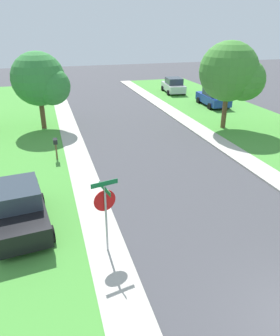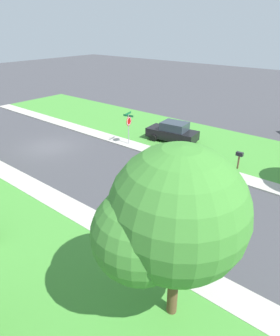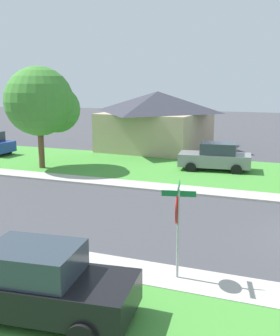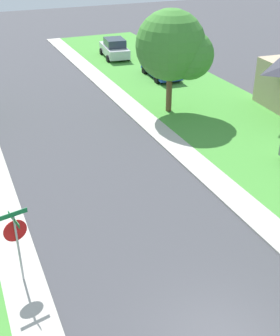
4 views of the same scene
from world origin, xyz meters
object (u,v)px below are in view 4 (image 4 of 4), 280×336
tree_across_right (175,48)px  car_blue_near_corner (162,67)px  stop_sign_far_corner (16,235)px  car_silver_across_road (114,48)px

tree_across_right → car_blue_near_corner: bearing=70.2°
stop_sign_far_corner → tree_across_right: (11.53, 11.76, 2.18)m
car_blue_near_corner → tree_across_right: (-2.46, -6.84, 3.19)m
car_silver_across_road → car_blue_near_corner: 7.17m
stop_sign_far_corner → car_blue_near_corner: 23.30m
car_blue_near_corner → tree_across_right: size_ratio=0.69×
tree_across_right → stop_sign_far_corner: bearing=-134.4°
stop_sign_far_corner → car_silver_across_road: bearing=63.6°
car_blue_near_corner → tree_across_right: 7.94m
car_silver_across_road → car_blue_near_corner: (1.28, -7.05, 0.00)m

